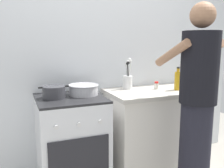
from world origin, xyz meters
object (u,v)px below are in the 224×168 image
at_px(oil_bottle, 178,80).
at_px(person, 197,107).
at_px(stove_range, 71,144).
at_px(mixing_bowl, 84,89).
at_px(utensil_crock, 128,80).
at_px(pot, 54,92).
at_px(spice_bottle, 156,85).

relative_size(oil_bottle, person, 0.14).
xyz_separation_m(stove_range, oil_bottle, (1.11, -0.08, 0.55)).
relative_size(mixing_bowl, person, 0.17).
bearing_deg(utensil_crock, oil_bottle, -29.08).
bearing_deg(oil_bottle, person, -110.21).
height_order(pot, utensil_crock, utensil_crock).
relative_size(stove_range, utensil_crock, 2.74).
xyz_separation_m(pot, mixing_bowl, (0.28, 0.04, 0.00)).
bearing_deg(stove_range, oil_bottle, -4.34).
relative_size(pot, person, 0.16).
bearing_deg(stove_range, utensil_crock, 14.22).
bearing_deg(pot, utensil_crock, 11.15).
height_order(mixing_bowl, oil_bottle, oil_bottle).
bearing_deg(stove_range, spice_bottle, 2.28).
bearing_deg(spice_bottle, oil_bottle, -34.29).
xyz_separation_m(spice_bottle, person, (-0.01, -0.64, -0.08)).
xyz_separation_m(pot, utensil_crock, (0.80, 0.16, 0.04)).
bearing_deg(utensil_crock, person, -70.98).
xyz_separation_m(utensil_crock, spice_bottle, (0.27, -0.13, -0.05)).
distance_m(spice_bottle, person, 0.64).
bearing_deg(person, spice_bottle, 89.04).
xyz_separation_m(oil_bottle, person, (-0.19, -0.51, -0.14)).
relative_size(stove_range, pot, 3.38).
relative_size(pot, spice_bottle, 3.26).
bearing_deg(mixing_bowl, stove_range, -161.71).
relative_size(spice_bottle, person, 0.05).
distance_m(pot, spice_bottle, 1.08).
bearing_deg(spice_bottle, utensil_crock, 154.62).
xyz_separation_m(mixing_bowl, person, (0.78, -0.64, -0.09)).
relative_size(utensil_crock, person, 0.19).
distance_m(pot, oil_bottle, 1.26).
relative_size(pot, mixing_bowl, 0.93).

